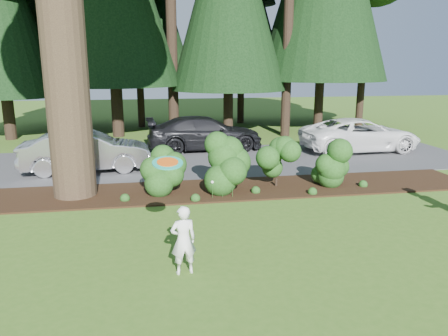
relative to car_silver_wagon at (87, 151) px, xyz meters
The scene contains 10 objects.
ground 7.98m from the car_silver_wagon, 54.35° to the right, with size 80.00×80.00×0.00m, color #37601B.
mulch_bed 5.68m from the car_silver_wagon, 34.69° to the right, with size 16.00×2.50×0.05m, color black.
driveway 4.81m from the car_silver_wagon, 12.73° to the left, with size 22.00×6.00×0.03m, color #38383A.
shrub_row 6.34m from the car_silver_wagon, 31.56° to the right, with size 6.53×1.60×1.61m.
lily_cluster 5.94m from the car_silver_wagon, 43.12° to the right, with size 0.69×0.09×0.57m.
car_silver_wagon is the anchor object (origin of this frame).
car_white_suv 11.73m from the car_silver_wagon, ahead, with size 2.44×5.29×1.47m, color white.
car_dark_suv 5.83m from the car_silver_wagon, 35.01° to the left, with size 2.13×5.23×1.52m, color black.
child 9.00m from the car_silver_wagon, 71.71° to the right, with size 0.49×0.32×1.34m, color white.
frisbee 8.89m from the car_silver_wagon, 72.91° to the right, with size 0.56×0.55×0.16m.
Camera 1 is at (-2.35, -9.72, 3.89)m, focal length 35.00 mm.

